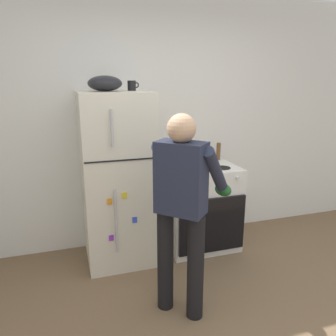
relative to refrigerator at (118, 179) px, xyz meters
name	(u,v)px	position (x,y,z in m)	size (l,w,h in m)	color
kitchen_wall_back	(153,123)	(0.48, 0.38, 0.49)	(6.00, 0.10, 2.70)	white
refrigerator	(118,179)	(0.00, 0.00, 0.00)	(0.68, 0.72, 1.72)	silver
stove_range	(200,206)	(0.90, -0.01, -0.40)	(0.76, 0.67, 0.93)	white
person_cook	(183,199)	(0.34, -0.98, 0.10)	(0.68, 0.71, 1.60)	black
red_pot	(189,162)	(0.74, -0.05, 0.13)	(0.36, 0.26, 0.13)	orange
coffee_mug	(132,86)	(0.18, 0.05, 0.91)	(0.11, 0.08, 0.10)	black
pepper_mill	(218,151)	(1.20, 0.20, 0.17)	(0.05, 0.05, 0.19)	brown
mixing_bowl	(105,83)	(-0.08, 0.00, 0.93)	(0.31, 0.31, 0.14)	black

